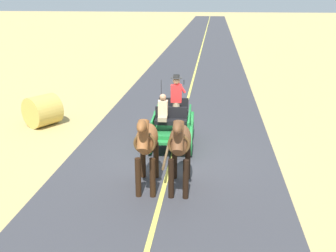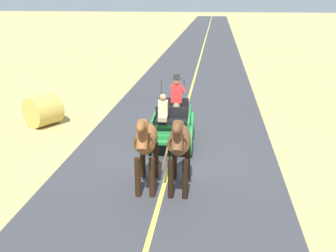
% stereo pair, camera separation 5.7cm
% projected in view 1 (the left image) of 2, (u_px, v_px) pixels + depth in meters
% --- Properties ---
extents(ground_plane, '(200.00, 200.00, 0.00)m').
position_uv_depth(ground_plane, '(173.00, 154.00, 12.33)').
color(ground_plane, tan).
extents(road_surface, '(6.52, 160.00, 0.01)m').
position_uv_depth(road_surface, '(173.00, 154.00, 12.33)').
color(road_surface, '#38383D').
rests_on(road_surface, ground).
extents(road_centre_stripe, '(0.12, 160.00, 0.00)m').
position_uv_depth(road_centre_stripe, '(173.00, 154.00, 12.33)').
color(road_centre_stripe, '#DBCC4C').
rests_on(road_centre_stripe, road_surface).
extents(horse_drawn_carriage, '(1.48, 4.51, 2.50)m').
position_uv_depth(horse_drawn_carriage, '(172.00, 123.00, 12.75)').
color(horse_drawn_carriage, '#1E7233').
rests_on(horse_drawn_carriage, ground).
extents(horse_near_side, '(0.60, 2.13, 2.21)m').
position_uv_depth(horse_near_side, '(180.00, 143.00, 9.69)').
color(horse_near_side, brown).
rests_on(horse_near_side, ground).
extents(horse_off_side, '(0.67, 2.13, 2.21)m').
position_uv_depth(horse_off_side, '(147.00, 142.00, 9.76)').
color(horse_off_side, brown).
rests_on(horse_off_side, ground).
extents(hay_bale, '(1.60, 1.57, 1.20)m').
position_uv_depth(hay_bale, '(43.00, 111.00, 14.87)').
color(hay_bale, gold).
rests_on(hay_bale, ground).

